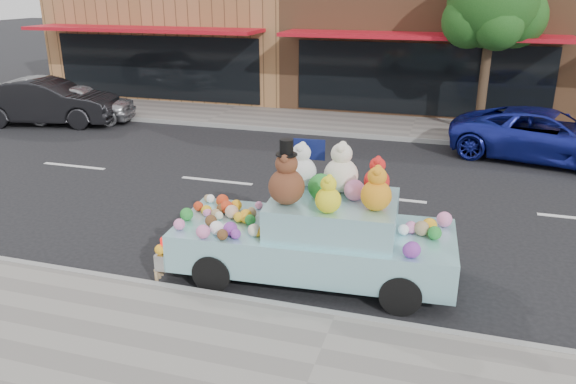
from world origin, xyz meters
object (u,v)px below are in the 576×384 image
(street_tree, at_px, (493,11))
(car_silver, at_px, (77,103))
(art_car, at_px, (315,231))
(car_dark, at_px, (48,102))
(car_blue, at_px, (547,136))

(street_tree, bearing_deg, car_silver, -170.47)
(car_silver, bearing_deg, art_car, -144.51)
(street_tree, relative_size, car_dark, 1.13)
(car_blue, xyz_separation_m, car_dark, (-15.39, -0.34, 0.09))
(car_silver, height_order, art_car, art_car)
(car_silver, bearing_deg, car_dark, 112.23)
(street_tree, bearing_deg, art_car, -104.19)
(street_tree, distance_m, art_car, 11.11)
(car_silver, height_order, car_dark, car_dark)
(car_blue, height_order, car_dark, car_dark)
(street_tree, height_order, car_blue, street_tree)
(car_silver, distance_m, car_blue, 14.67)
(car_dark, bearing_deg, car_silver, -64.42)
(car_blue, distance_m, art_car, 9.04)
(car_blue, relative_size, car_dark, 1.05)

